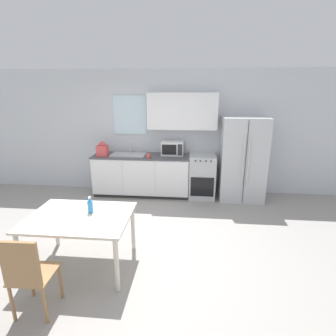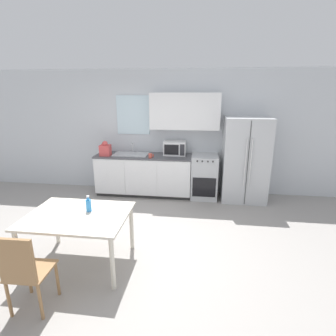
{
  "view_description": "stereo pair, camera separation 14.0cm",
  "coord_description": "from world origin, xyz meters",
  "px_view_note": "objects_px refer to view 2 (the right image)",
  "views": [
    {
      "loc": [
        0.73,
        -3.46,
        2.26
      ],
      "look_at": [
        0.36,
        0.58,
        1.05
      ],
      "focal_mm": 28.0,
      "sensor_mm": 36.0,
      "label": 1
    },
    {
      "loc": [
        0.87,
        -3.45,
        2.26
      ],
      "look_at": [
        0.36,
        0.58,
        1.05
      ],
      "focal_mm": 28.0,
      "sensor_mm": 36.0,
      "label": 2
    }
  ],
  "objects_px": {
    "dining_chair_near": "(24,269)",
    "oven_range": "(204,176)",
    "microwave": "(175,148)",
    "drink_bottle": "(89,205)",
    "coffee_mug": "(151,156)",
    "refrigerator": "(245,160)",
    "dining_table": "(78,220)"
  },
  "relations": [
    {
      "from": "dining_chair_near",
      "to": "oven_range",
      "type": "bearing_deg",
      "value": 60.31
    },
    {
      "from": "microwave",
      "to": "drink_bottle",
      "type": "distance_m",
      "value": 2.72
    },
    {
      "from": "microwave",
      "to": "oven_range",
      "type": "bearing_deg",
      "value": -10.06
    },
    {
      "from": "oven_range",
      "to": "coffee_mug",
      "type": "distance_m",
      "value": 1.25
    },
    {
      "from": "refrigerator",
      "to": "dining_chair_near",
      "type": "bearing_deg",
      "value": -127.93
    },
    {
      "from": "refrigerator",
      "to": "drink_bottle",
      "type": "height_order",
      "value": "refrigerator"
    },
    {
      "from": "refrigerator",
      "to": "drink_bottle",
      "type": "distance_m",
      "value": 3.38
    },
    {
      "from": "dining_table",
      "to": "drink_bottle",
      "type": "distance_m",
      "value": 0.23
    },
    {
      "from": "oven_range",
      "to": "microwave",
      "type": "distance_m",
      "value": 0.88
    },
    {
      "from": "microwave",
      "to": "dining_table",
      "type": "bearing_deg",
      "value": -110.27
    },
    {
      "from": "drink_bottle",
      "to": "dining_chair_near",
      "type": "bearing_deg",
      "value": -106.23
    },
    {
      "from": "dining_table",
      "to": "drink_bottle",
      "type": "height_order",
      "value": "drink_bottle"
    },
    {
      "from": "oven_range",
      "to": "coffee_mug",
      "type": "height_order",
      "value": "coffee_mug"
    },
    {
      "from": "dining_chair_near",
      "to": "microwave",
      "type": "bearing_deg",
      "value": 70.12
    },
    {
      "from": "dining_chair_near",
      "to": "drink_bottle",
      "type": "height_order",
      "value": "drink_bottle"
    },
    {
      "from": "refrigerator",
      "to": "drink_bottle",
      "type": "relative_size",
      "value": 7.91
    },
    {
      "from": "oven_range",
      "to": "drink_bottle",
      "type": "bearing_deg",
      "value": -122.07
    },
    {
      "from": "refrigerator",
      "to": "dining_table",
      "type": "distance_m",
      "value": 3.54
    },
    {
      "from": "dining_table",
      "to": "dining_chair_near",
      "type": "xyz_separation_m",
      "value": [
        -0.17,
        -0.86,
        -0.1
      ]
    },
    {
      "from": "oven_range",
      "to": "microwave",
      "type": "xyz_separation_m",
      "value": [
        -0.66,
        0.12,
        0.58
      ]
    },
    {
      "from": "coffee_mug",
      "to": "dining_chair_near",
      "type": "bearing_deg",
      "value": -102.24
    },
    {
      "from": "oven_range",
      "to": "refrigerator",
      "type": "height_order",
      "value": "refrigerator"
    },
    {
      "from": "drink_bottle",
      "to": "oven_range",
      "type": "bearing_deg",
      "value": 57.93
    },
    {
      "from": "dining_chair_near",
      "to": "drink_bottle",
      "type": "relative_size",
      "value": 4.22
    },
    {
      "from": "refrigerator",
      "to": "microwave",
      "type": "xyz_separation_m",
      "value": [
        -1.48,
        0.15,
        0.18
      ]
    },
    {
      "from": "coffee_mug",
      "to": "dining_table",
      "type": "distance_m",
      "value": 2.4
    },
    {
      "from": "dining_table",
      "to": "drink_bottle",
      "type": "relative_size",
      "value": 5.86
    },
    {
      "from": "microwave",
      "to": "dining_table",
      "type": "relative_size",
      "value": 0.37
    },
    {
      "from": "oven_range",
      "to": "refrigerator",
      "type": "distance_m",
      "value": 0.92
    },
    {
      "from": "oven_range",
      "to": "refrigerator",
      "type": "xyz_separation_m",
      "value": [
        0.82,
        -0.03,
        0.4
      ]
    },
    {
      "from": "dining_table",
      "to": "dining_chair_near",
      "type": "relative_size",
      "value": 1.39
    },
    {
      "from": "coffee_mug",
      "to": "dining_chair_near",
      "type": "distance_m",
      "value": 3.28
    }
  ]
}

